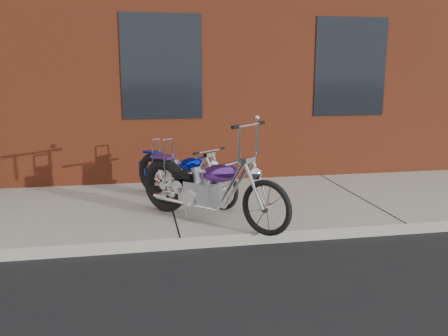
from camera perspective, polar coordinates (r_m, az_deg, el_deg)
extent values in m
plane|color=black|center=(5.87, -5.27, -9.76)|extent=(120.00, 120.00, 0.00)
cube|color=gray|center=(7.26, -6.39, -4.93)|extent=(22.00, 3.00, 0.15)
torus|color=black|center=(6.69, -6.12, -2.25)|extent=(0.64, 0.67, 0.78)
torus|color=black|center=(5.72, 6.50, -5.07)|extent=(0.53, 0.57, 0.70)
cube|color=#95989E|center=(6.25, -1.46, -3.28)|extent=(0.51, 0.52, 0.32)
ellipsoid|color=#582689|center=(6.00, 0.79, -0.83)|extent=(0.61, 0.63, 0.33)
cube|color=black|center=(6.37, -3.46, -1.01)|extent=(0.40, 0.40, 0.06)
cylinder|color=silver|center=(5.71, 5.40, -2.12)|extent=(0.24, 0.26, 0.58)
cylinder|color=silver|center=(5.65, 4.37, 5.13)|extent=(0.46, 0.43, 0.03)
cylinder|color=silver|center=(6.54, -5.65, 1.12)|extent=(0.03, 0.03, 0.52)
cylinder|color=silver|center=(6.53, -2.39, -3.91)|extent=(0.70, 0.75, 0.05)
torus|color=black|center=(7.74, -7.78, -0.79)|extent=(0.53, 0.60, 0.67)
torus|color=black|center=(6.77, 0.63, -2.77)|extent=(0.44, 0.51, 0.60)
cube|color=#95989E|center=(7.32, -4.62, -1.51)|extent=(0.44, 0.45, 0.28)
ellipsoid|color=#081DBB|center=(7.09, -3.15, 0.30)|extent=(0.51, 0.55, 0.28)
cube|color=beige|center=(7.45, -5.98, 0.15)|extent=(0.34, 0.34, 0.06)
cylinder|color=silver|center=(6.78, -0.12, -0.62)|extent=(0.20, 0.23, 0.50)
cylinder|color=silver|center=(6.80, -0.88, 1.98)|extent=(0.41, 0.35, 0.03)
cylinder|color=silver|center=(7.62, -7.47, 1.72)|extent=(0.03, 0.03, 0.45)
cylinder|color=silver|center=(7.57, -5.13, -2.02)|extent=(0.57, 0.67, 0.04)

